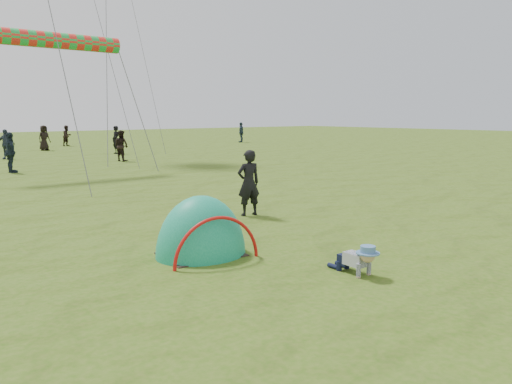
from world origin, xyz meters
TOP-DOWN VIEW (x-y plane):
  - ground at (0.00, 0.00)m, footprint 140.00×140.00m
  - crawling_toddler at (-0.23, 0.48)m, footprint 0.49×0.68m
  - popup_tent at (-1.51, 2.95)m, footprint 1.80×1.54m
  - standing_adult at (1.32, 5.14)m, footprint 0.66×0.50m
  - crowd_person_1 at (7.22, 35.21)m, footprint 0.97×0.89m
  - crowd_person_2 at (-0.83, 18.60)m, footprint 0.48×1.03m
  - crowd_person_4 at (4.33, 31.32)m, footprint 0.96×0.77m
  - crowd_person_7 at (5.06, 20.61)m, footprint 0.84×0.95m
  - crowd_person_8 at (20.78, 30.54)m, footprint 1.08×0.95m
  - crowd_person_12 at (6.89, 25.43)m, footprint 0.42×0.64m
  - crowd_person_14 at (0.64, 25.83)m, footprint 1.02×0.89m
  - rainbow_tube_kite at (0.51, 16.66)m, footprint 5.50×0.64m

SIDE VIEW (x-z plane):
  - ground at x=0.00m, z-range 0.00..0.00m
  - popup_tent at x=-1.51m, z-range -1.07..1.07m
  - crawling_toddler at x=-0.23m, z-range 0.00..0.51m
  - crowd_person_1 at x=7.22m, z-range 0.00..1.60m
  - standing_adult at x=1.32m, z-range 0.00..1.62m
  - crowd_person_7 at x=5.06m, z-range 0.00..1.63m
  - crowd_person_14 at x=0.64m, z-range 0.00..1.65m
  - crowd_person_4 at x=4.33m, z-range 0.00..1.72m
  - crowd_person_2 at x=-0.83m, z-range 0.00..1.72m
  - crowd_person_12 at x=6.89m, z-range 0.00..1.75m
  - crowd_person_8 at x=20.78m, z-range 0.00..1.75m
  - rainbow_tube_kite at x=0.51m, z-range 5.05..5.69m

